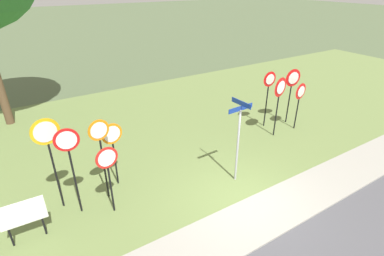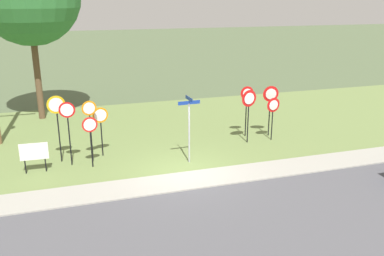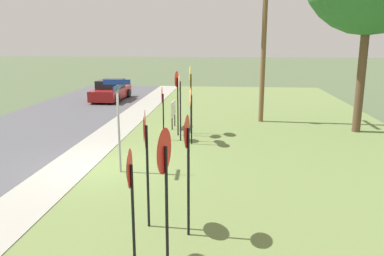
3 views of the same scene
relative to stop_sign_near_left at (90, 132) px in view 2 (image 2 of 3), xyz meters
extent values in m
plane|color=#4C5B3D|center=(3.52, -1.66, -1.60)|extent=(160.00, 160.00, 0.00)
cube|color=#4C4C51|center=(3.52, -6.46, -1.59)|extent=(44.00, 6.40, 0.01)
cube|color=#99968C|center=(3.52, -2.46, -1.57)|extent=(44.00, 1.60, 0.06)
cube|color=olive|center=(3.52, 4.34, -1.58)|extent=(44.00, 12.00, 0.04)
cylinder|color=black|center=(0.00, 0.03, -0.60)|extent=(0.06, 0.06, 1.90)
cylinder|color=red|center=(0.00, -0.01, 0.30)|extent=(0.63, 0.11, 0.64)
cylinder|color=white|center=(0.00, -0.03, 0.30)|extent=(0.49, 0.07, 0.50)
cylinder|color=black|center=(-0.83, 0.52, -0.32)|extent=(0.06, 0.06, 2.47)
cylinder|color=red|center=(-0.83, 0.48, 0.86)|extent=(0.66, 0.09, 0.66)
cylinder|color=white|center=(-0.83, 0.46, 0.86)|extent=(0.51, 0.06, 0.51)
cylinder|color=black|center=(-1.23, 1.04, -0.26)|extent=(0.06, 0.06, 2.60)
cylinder|color=gold|center=(-1.23, 1.00, 0.98)|extent=(0.75, 0.12, 0.76)
cylinder|color=white|center=(-1.23, 0.98, 0.98)|extent=(0.59, 0.08, 0.59)
cylinder|color=black|center=(0.06, 0.73, -0.35)|extent=(0.06, 0.06, 2.41)
cylinder|color=orange|center=(0.06, 0.69, 0.81)|extent=(0.62, 0.13, 0.63)
cylinder|color=white|center=(0.06, 0.68, 0.81)|extent=(0.48, 0.09, 0.49)
cylinder|color=black|center=(0.54, 1.23, -0.59)|extent=(0.06, 0.06, 1.94)
cylinder|color=orange|center=(0.54, 1.19, 0.33)|extent=(0.68, 0.12, 0.68)
cylinder|color=white|center=(0.54, 1.17, 0.33)|extent=(0.53, 0.08, 0.53)
cylinder|color=black|center=(8.77, 0.89, -0.63)|extent=(0.06, 0.06, 1.86)
cone|color=red|center=(8.77, 0.85, 0.23)|extent=(0.72, 0.11, 0.72)
cone|color=silver|center=(8.77, 0.83, 0.23)|extent=(0.49, 0.07, 0.49)
cylinder|color=black|center=(8.95, 1.55, -0.42)|extent=(0.06, 0.06, 2.26)
cone|color=red|center=(8.95, 1.51, 0.63)|extent=(0.80, 0.15, 0.80)
cone|color=silver|center=(8.95, 1.49, 0.63)|extent=(0.54, 0.10, 0.55)
cylinder|color=black|center=(7.47, 0.91, -0.41)|extent=(0.06, 0.06, 2.29)
cone|color=red|center=(7.47, 0.87, 0.65)|extent=(0.81, 0.17, 0.81)
cone|color=white|center=(7.47, 0.85, 0.65)|extent=(0.55, 0.11, 0.55)
cylinder|color=black|center=(7.78, 1.82, -0.40)|extent=(0.06, 0.06, 2.32)
cone|color=red|center=(7.78, 1.78, 0.69)|extent=(0.67, 0.08, 0.67)
cone|color=silver|center=(7.78, 1.76, 0.69)|extent=(0.46, 0.05, 0.46)
cylinder|color=#9EA0A8|center=(4.01, -0.68, -0.28)|extent=(0.07, 0.07, 2.56)
cylinder|color=#9EA0A8|center=(4.01, -0.68, 1.02)|extent=(0.09, 0.09, 0.03)
cube|color=navy|center=(4.01, -0.68, 1.08)|extent=(0.96, 0.07, 0.15)
cube|color=navy|center=(4.01, -0.68, 1.25)|extent=(0.06, 0.82, 0.15)
cylinder|color=black|center=(-2.62, 0.14, -1.28)|extent=(0.05, 0.05, 0.55)
cylinder|color=black|center=(-1.85, 0.12, -1.28)|extent=(0.05, 0.05, 0.55)
cube|color=white|center=(-2.24, 0.13, -0.66)|extent=(1.10, 0.06, 0.70)
cylinder|color=brown|center=(-2.23, 8.39, 1.23)|extent=(0.36, 0.36, 5.58)
camera|label=1|loc=(-1.60, -6.88, 4.59)|focal=27.65mm
camera|label=2|loc=(-0.85, -16.46, 5.20)|focal=38.59mm
camera|label=3|loc=(15.19, 2.56, 2.48)|focal=36.09mm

